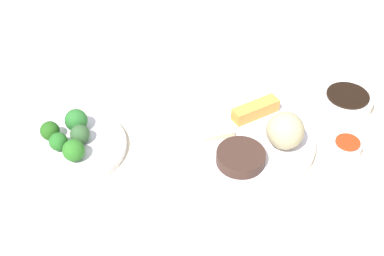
# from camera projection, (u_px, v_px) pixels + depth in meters

# --- Properties ---
(tabletop) EXTENTS (2.20, 2.20, 0.02)m
(tabletop) POSITION_uv_depth(u_px,v_px,m) (226.00, 135.00, 1.03)
(tabletop) COLOR beige
(tabletop) RESTS_ON ground
(main_plate) EXTENTS (0.27, 0.27, 0.02)m
(main_plate) POSITION_uv_depth(u_px,v_px,m) (248.00, 140.00, 0.99)
(main_plate) COLOR white
(main_plate) RESTS_ON tabletop
(rice_scoop) EXTENTS (0.07, 0.07, 0.07)m
(rice_scoop) POSITION_uv_depth(u_px,v_px,m) (285.00, 131.00, 0.94)
(rice_scoop) COLOR tan
(rice_scoop) RESTS_ON main_plate
(spring_roll) EXTENTS (0.11, 0.07, 0.03)m
(spring_roll) POSITION_uv_depth(u_px,v_px,m) (255.00, 110.00, 1.02)
(spring_roll) COLOR gold
(spring_roll) RESTS_ON main_plate
(crab_rangoon_wonton) EXTENTS (0.08, 0.07, 0.01)m
(crab_rangoon_wonton) POSITION_uv_depth(u_px,v_px,m) (214.00, 128.00, 0.99)
(crab_rangoon_wonton) COLOR beige
(crab_rangoon_wonton) RESTS_ON main_plate
(stir_fry_heap) EXTENTS (0.09, 0.09, 0.02)m
(stir_fry_heap) POSITION_uv_depth(u_px,v_px,m) (241.00, 157.00, 0.93)
(stir_fry_heap) COLOR #3E281F
(stir_fry_heap) RESTS_ON main_plate
(broccoli_plate) EXTENTS (0.21, 0.21, 0.01)m
(broccoli_plate) POSITION_uv_depth(u_px,v_px,m) (74.00, 147.00, 0.98)
(broccoli_plate) COLOR white
(broccoli_plate) RESTS_ON tabletop
(broccoli_floret_0) EXTENTS (0.04, 0.04, 0.04)m
(broccoli_floret_0) POSITION_uv_depth(u_px,v_px,m) (58.00, 142.00, 0.95)
(broccoli_floret_0) COLOR #276E24
(broccoli_floret_0) RESTS_ON broccoli_plate
(broccoli_floret_1) EXTENTS (0.04, 0.04, 0.04)m
(broccoli_floret_1) POSITION_uv_depth(u_px,v_px,m) (50.00, 130.00, 0.97)
(broccoli_floret_1) COLOR #265F1A
(broccoli_floret_1) RESTS_ON broccoli_plate
(broccoli_floret_2) EXTENTS (0.04, 0.04, 0.04)m
(broccoli_floret_2) POSITION_uv_depth(u_px,v_px,m) (80.00, 134.00, 0.96)
(broccoli_floret_2) COLOR #355D31
(broccoli_floret_2) RESTS_ON broccoli_plate
(broccoli_floret_3) EXTENTS (0.05, 0.05, 0.05)m
(broccoli_floret_3) POSITION_uv_depth(u_px,v_px,m) (76.00, 120.00, 0.99)
(broccoli_floret_3) COLOR #2A722C
(broccoli_floret_3) RESTS_ON broccoli_plate
(broccoli_floret_4) EXTENTS (0.04, 0.04, 0.04)m
(broccoli_floret_4) POSITION_uv_depth(u_px,v_px,m) (74.00, 150.00, 0.93)
(broccoli_floret_4) COLOR #2C7522
(broccoli_floret_4) RESTS_ON broccoli_plate
(soy_sauce_bowl) EXTENTS (0.11, 0.11, 0.03)m
(soy_sauce_bowl) POSITION_uv_depth(u_px,v_px,m) (346.00, 102.00, 1.07)
(soy_sauce_bowl) COLOR white
(soy_sauce_bowl) RESTS_ON tabletop
(soy_sauce_bowl_liquid) EXTENTS (0.09, 0.09, 0.00)m
(soy_sauce_bowl_liquid) POSITION_uv_depth(u_px,v_px,m) (348.00, 95.00, 1.05)
(soy_sauce_bowl_liquid) COLOR black
(soy_sauce_bowl_liquid) RESTS_ON soy_sauce_bowl
(sauce_ramekin_sweet_and_sour) EXTENTS (0.06, 0.06, 0.02)m
(sauce_ramekin_sweet_and_sour) POSITION_uv_depth(u_px,v_px,m) (346.00, 147.00, 0.97)
(sauce_ramekin_sweet_and_sour) COLOR white
(sauce_ramekin_sweet_and_sour) RESTS_ON tabletop
(sauce_ramekin_sweet_and_sour_liquid) EXTENTS (0.05, 0.05, 0.00)m
(sauce_ramekin_sweet_and_sour_liquid) POSITION_uv_depth(u_px,v_px,m) (348.00, 142.00, 0.96)
(sauce_ramekin_sweet_and_sour_liquid) COLOR red
(sauce_ramekin_sweet_and_sour_liquid) RESTS_ON sauce_ramekin_sweet_and_sour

